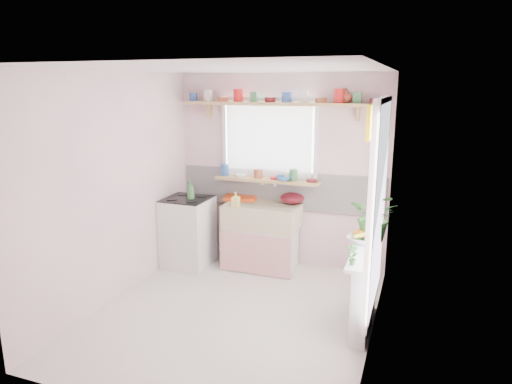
% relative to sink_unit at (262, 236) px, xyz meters
% --- Properties ---
extents(room, '(3.20, 3.20, 3.20)m').
position_rel_sink_unit_xyz_m(room, '(0.81, -0.43, 0.94)').
color(room, silver).
rests_on(room, ground).
extents(sink_unit, '(0.95, 0.65, 1.11)m').
position_rel_sink_unit_xyz_m(sink_unit, '(0.00, 0.00, 0.00)').
color(sink_unit, white).
rests_on(sink_unit, ground).
extents(cooker, '(0.58, 0.58, 0.93)m').
position_rel_sink_unit_xyz_m(cooker, '(-0.95, -0.24, 0.03)').
color(cooker, white).
rests_on(cooker, ground).
extents(radiator_ledge, '(0.22, 0.95, 0.78)m').
position_rel_sink_unit_xyz_m(radiator_ledge, '(1.45, -1.09, -0.03)').
color(radiator_ledge, white).
rests_on(radiator_ledge, ground).
extents(windowsill, '(1.40, 0.22, 0.04)m').
position_rel_sink_unit_xyz_m(windowsill, '(-0.00, 0.19, 0.71)').
color(windowsill, tan).
rests_on(windowsill, room).
extents(pine_shelf, '(2.52, 0.24, 0.04)m').
position_rel_sink_unit_xyz_m(pine_shelf, '(0.15, 0.18, 1.69)').
color(pine_shelf, tan).
rests_on(pine_shelf, room).
extents(shelf_crockery, '(2.47, 0.11, 0.12)m').
position_rel_sink_unit_xyz_m(shelf_crockery, '(0.11, 0.18, 1.76)').
color(shelf_crockery, '#3359A5').
rests_on(shelf_crockery, pine_shelf).
extents(sill_crockery, '(1.35, 0.11, 0.12)m').
position_rel_sink_unit_xyz_m(sill_crockery, '(-0.05, 0.19, 0.78)').
color(sill_crockery, '#3359A5').
rests_on(sill_crockery, windowsill).
extents(dish_tray, '(0.49, 0.40, 0.04)m').
position_rel_sink_unit_xyz_m(dish_tray, '(-0.38, 0.21, 0.44)').
color(dish_tray, '#D84113').
rests_on(dish_tray, sink_unit).
extents(colander, '(0.39, 0.39, 0.14)m').
position_rel_sink_unit_xyz_m(colander, '(0.34, 0.21, 0.49)').
color(colander, '#580F19').
rests_on(colander, sink_unit).
extents(jade_plant, '(0.54, 0.49, 0.53)m').
position_rel_sink_unit_xyz_m(jade_plant, '(1.48, -0.69, 0.61)').
color(jade_plant, '#31692A').
rests_on(jade_plant, radiator_ledge).
extents(fruit_bowl, '(0.32, 0.32, 0.07)m').
position_rel_sink_unit_xyz_m(fruit_bowl, '(1.36, -0.80, 0.38)').
color(fruit_bowl, white).
rests_on(fruit_bowl, radiator_ledge).
extents(herb_pot, '(0.12, 0.10, 0.19)m').
position_rel_sink_unit_xyz_m(herb_pot, '(1.36, -1.43, 0.44)').
color(herb_pot, '#346D2B').
rests_on(herb_pot, radiator_ledge).
extents(soap_bottle_sink, '(0.09, 0.09, 0.19)m').
position_rel_sink_unit_xyz_m(soap_bottle_sink, '(-0.28, -0.19, 0.51)').
color(soap_bottle_sink, '#F2E06B').
rests_on(soap_bottle_sink, sink_unit).
extents(sill_cup, '(0.15, 0.15, 0.09)m').
position_rel_sink_unit_xyz_m(sill_cup, '(0.27, 0.25, 0.77)').
color(sill_cup, white).
rests_on(sill_cup, windowsill).
extents(sill_bowl, '(0.25, 0.25, 0.06)m').
position_rel_sink_unit_xyz_m(sill_bowl, '(0.24, 0.13, 0.76)').
color(sill_bowl, '#3670B1').
rests_on(sill_bowl, windowsill).
extents(shelf_vase, '(0.20, 0.20, 0.17)m').
position_rel_sink_unit_xyz_m(shelf_vase, '(0.97, 0.24, 1.79)').
color(shelf_vase, '#A54432').
rests_on(shelf_vase, pine_shelf).
extents(cooker_bottle, '(0.11, 0.11, 0.26)m').
position_rel_sink_unit_xyz_m(cooker_bottle, '(-0.87, -0.28, 0.61)').
color(cooker_bottle, '#39723B').
rests_on(cooker_bottle, cooker).
extents(fruit, '(0.20, 0.14, 0.10)m').
position_rel_sink_unit_xyz_m(fruit, '(1.37, -0.79, 0.44)').
color(fruit, orange).
rests_on(fruit, fruit_bowl).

